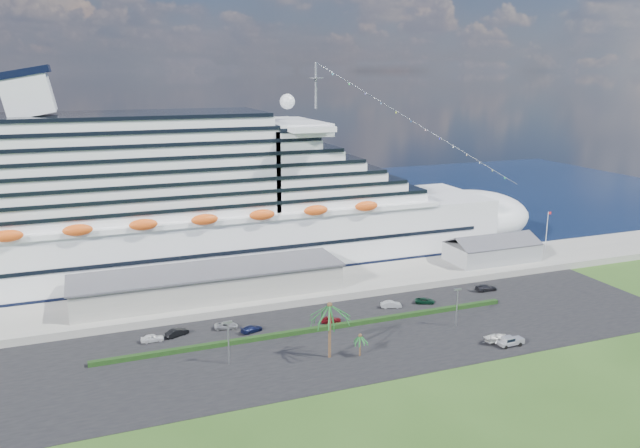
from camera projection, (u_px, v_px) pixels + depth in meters
name	position (u px, v px, depth m)	size (l,w,h in m)	color
ground	(387.00, 358.00, 115.57)	(420.00, 420.00, 0.00)	#284818
asphalt_lot	(363.00, 335.00, 125.53)	(140.00, 38.00, 0.12)	black
wharf	(312.00, 286.00, 151.61)	(240.00, 20.00, 1.80)	gray
water	(229.00, 213.00, 233.39)	(420.00, 160.00, 0.02)	black
cruise_ship	(203.00, 210.00, 162.08)	(191.00, 38.00, 54.00)	silver
terminal_building	(210.00, 282.00, 141.91)	(61.00, 15.00, 6.30)	gray
port_shed	(492.00, 251.00, 168.92)	(24.00, 12.31, 7.37)	gray
flagpole	(547.00, 231.00, 174.30)	(1.08, 0.16, 12.00)	silver
hedge	(317.00, 329.00, 127.15)	(88.00, 1.10, 0.90)	black
lamp_post_left	(228.00, 337.00, 111.78)	(1.60, 0.35, 8.27)	gray
lamp_post_right	(457.00, 302.00, 128.53)	(1.60, 0.35, 8.27)	gray
palm_tall	(330.00, 311.00, 113.51)	(8.82, 8.82, 11.13)	#47301E
palm_short	(360.00, 338.00, 115.39)	(3.53, 3.53, 4.56)	#47301E
parked_car_0	(152.00, 338.00, 122.11)	(1.78, 4.43, 1.51)	white
parked_car_1	(177.00, 332.00, 124.77)	(1.64, 4.71, 1.55)	black
parked_car_2	(226.00, 326.00, 128.34)	(2.20, 4.76, 1.32)	#97999F
parked_car_3	(252.00, 329.00, 126.67)	(1.90, 4.67, 1.36)	#11173B
parked_car_4	(331.00, 319.00, 131.34)	(1.71, 4.25, 1.45)	maroon
parked_car_5	(391.00, 304.00, 139.70)	(1.61, 4.63, 1.53)	#A5A8AC
parked_car_6	(425.00, 301.00, 142.32)	(2.08, 4.51, 1.25)	black
parked_car_7	(486.00, 288.00, 150.38)	(2.20, 5.41, 1.57)	black
pickup_truck	(510.00, 341.00, 120.22)	(5.34, 2.14, 1.86)	black
boat_trailer	(496.00, 337.00, 121.61)	(5.90, 4.13, 1.66)	gray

